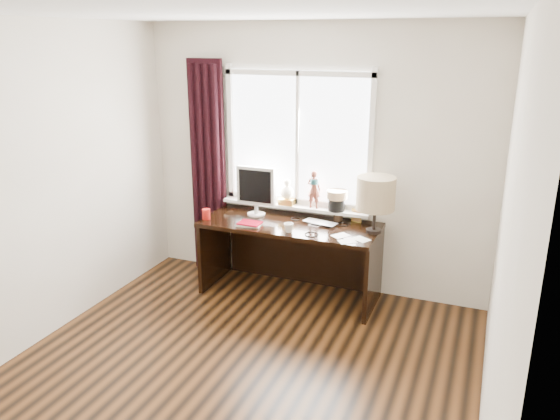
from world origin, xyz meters
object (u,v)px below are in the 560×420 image
at_px(laptop, 321,223).
at_px(red_cup, 206,214).
at_px(mug, 289,227).
at_px(table_lamp, 376,194).
at_px(desk, 293,244).
at_px(monitor, 256,188).

relative_size(laptop, red_cup, 3.12).
bearing_deg(laptop, red_cup, -154.52).
relative_size(mug, red_cup, 0.87).
bearing_deg(mug, table_lamp, 21.10).
height_order(mug, table_lamp, table_lamp).
relative_size(desk, monitor, 3.47).
height_order(desk, table_lamp, table_lamp).
distance_m(laptop, monitor, 0.74).
bearing_deg(red_cup, monitor, 37.81).
bearing_deg(laptop, mug, -111.69).
relative_size(red_cup, table_lamp, 0.20).
height_order(mug, red_cup, red_cup).
bearing_deg(table_lamp, mug, -158.90).
xyz_separation_m(laptop, mug, (-0.21, -0.31, 0.03)).
relative_size(red_cup, desk, 0.06).
bearing_deg(table_lamp, monitor, 176.61).
relative_size(mug, monitor, 0.18).
height_order(red_cup, desk, red_cup).
height_order(laptop, monitor, monitor).
xyz_separation_m(desk, monitor, (-0.41, 0.02, 0.52)).
height_order(red_cup, table_lamp, table_lamp).
height_order(laptop, desk, laptop).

